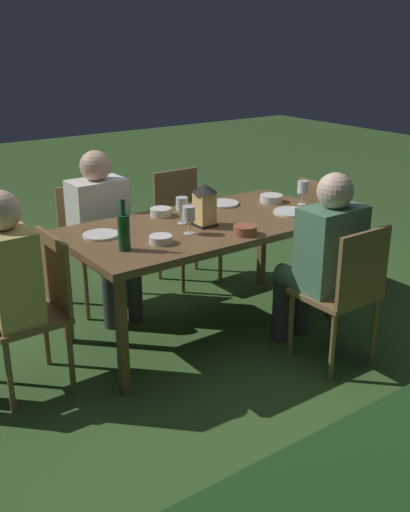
{
  "coord_description": "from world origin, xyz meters",
  "views": [
    {
      "loc": [
        2.14,
        2.97,
        1.89
      ],
      "look_at": [
        0.0,
        0.0,
        0.53
      ],
      "focal_mm": 42.4,
      "sensor_mm": 36.0,
      "label": 1
    }
  ],
  "objects": [
    {
      "name": "wine_glass_c",
      "position": [
        -0.8,
        0.05,
        0.87
      ],
      "size": [
        0.08,
        0.08,
        0.17
      ],
      "color": "silver",
      "rests_on": "dining_table"
    },
    {
      "name": "person_in_cream",
      "position": [
        0.4,
        -0.64,
        0.64
      ],
      "size": [
        0.38,
        0.47,
        1.15
      ],
      "color": "white",
      "rests_on": "ground"
    },
    {
      "name": "lantern_centerpiece",
      "position": [
        0.04,
        0.05,
        0.9
      ],
      "size": [
        0.15,
        0.15,
        0.27
      ],
      "color": "black",
      "rests_on": "dining_table"
    },
    {
      "name": "wine_glass_a",
      "position": [
        0.21,
        0.12,
        0.87
      ],
      "size": [
        0.08,
        0.08,
        0.17
      ],
      "color": "silver",
      "rests_on": "dining_table"
    },
    {
      "name": "bowl_dip",
      "position": [
        0.44,
        0.17,
        0.78
      ],
      "size": [
        0.13,
        0.13,
        0.05
      ],
      "color": "silver",
      "rests_on": "dining_table"
    },
    {
      "name": "plate_b",
      "position": [
        0.66,
        -0.14,
        0.76
      ],
      "size": [
        0.21,
        0.21,
        0.01
      ],
      "primitive_type": "cylinder",
      "color": "white",
      "rests_on": "dining_table"
    },
    {
      "name": "plate_c",
      "position": [
        -0.59,
        0.16,
        0.76
      ],
      "size": [
        0.24,
        0.24,
        0.01
      ],
      "primitive_type": "cylinder",
      "color": "white",
      "rests_on": "dining_table"
    },
    {
      "name": "chair_head_near",
      "position": [
        -1.13,
        0.0,
        0.49
      ],
      "size": [
        0.4,
        0.42,
        0.87
      ],
      "color": "brown",
      "rests_on": "ground"
    },
    {
      "name": "chair_side_left_a",
      "position": [
        -0.4,
        -0.84,
        0.49
      ],
      "size": [
        0.42,
        0.4,
        0.87
      ],
      "color": "brown",
      "rests_on": "ground"
    },
    {
      "name": "dining_table",
      "position": [
        0.0,
        0.0,
        0.7
      ],
      "size": [
        1.77,
        0.89,
        0.75
      ],
      "color": "brown",
      "rests_on": "ground"
    },
    {
      "name": "plate_a",
      "position": [
        -0.35,
        -0.27,
        0.76
      ],
      "size": [
        0.23,
        0.23,
        0.01
      ],
      "primitive_type": "cylinder",
      "color": "white",
      "rests_on": "dining_table"
    },
    {
      "name": "wine_glass_b",
      "position": [
        0.13,
        -0.07,
        0.87
      ],
      "size": [
        0.08,
        0.08,
        0.17
      ],
      "color": "silver",
      "rests_on": "dining_table"
    },
    {
      "name": "bowl_bread",
      "position": [
        -0.06,
        0.33,
        0.78
      ],
      "size": [
        0.14,
        0.14,
        0.05
      ],
      "color": "#9E5138",
      "rests_on": "dining_table"
    },
    {
      "name": "chair_side_right_a",
      "position": [
        -0.4,
        0.84,
        0.49
      ],
      "size": [
        0.42,
        0.4,
        0.87
      ],
      "color": "brown",
      "rests_on": "ground"
    },
    {
      "name": "bowl_salad",
      "position": [
        0.15,
        -0.29,
        0.78
      ],
      "size": [
        0.14,
        0.14,
        0.05
      ],
      "color": "silver",
      "rests_on": "dining_table"
    },
    {
      "name": "green_bottle_on_table",
      "position": [
        0.66,
        0.15,
        0.86
      ],
      "size": [
        0.07,
        0.07,
        0.29
      ],
      "color": "#144723",
      "rests_on": "dining_table"
    },
    {
      "name": "ground_plane",
      "position": [
        0.0,
        0.0,
        0.0
      ],
      "size": [
        16.0,
        16.0,
        0.0
      ],
      "primitive_type": "plane",
      "color": "#385B28"
    },
    {
      "name": "person_in_green",
      "position": [
        -0.4,
        0.64,
        0.64
      ],
      "size": [
        0.38,
        0.47,
        1.15
      ],
      "color": "#4C7A5B",
      "rests_on": "ground"
    },
    {
      "name": "bowl_olives",
      "position": [
        -0.67,
        -0.13,
        0.78
      ],
      "size": [
        0.16,
        0.16,
        0.05
      ],
      "color": "silver",
      "rests_on": "dining_table"
    },
    {
      "name": "chair_head_far",
      "position": [
        1.13,
        0.0,
        0.49
      ],
      "size": [
        0.4,
        0.42,
        0.87
      ],
      "color": "brown",
      "rests_on": "ground"
    },
    {
      "name": "chair_side_left_b",
      "position": [
        0.4,
        -0.84,
        0.49
      ],
      "size": [
        0.42,
        0.4,
        0.87
      ],
      "color": "brown",
      "rests_on": "ground"
    }
  ]
}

